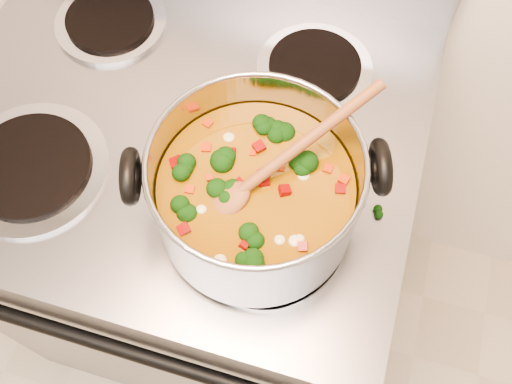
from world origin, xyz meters
TOP-DOWN VIEW (x-y plane):
  - electric_range at (-0.06, 1.16)m, footprint 0.80×0.72m
  - stockpot at (0.12, 1.02)m, footprint 0.34×0.28m
  - wooden_spoon at (0.13, 1.03)m, footprint 0.20×0.23m
  - cooktop_crumbs at (0.08, 1.07)m, footprint 0.40×0.42m

SIDE VIEW (x-z plane):
  - electric_range at x=-0.06m, z-range -0.07..1.01m
  - cooktop_crumbs at x=0.08m, z-range 0.92..0.93m
  - stockpot at x=0.12m, z-range 0.92..1.09m
  - wooden_spoon at x=0.13m, z-range 1.00..1.11m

